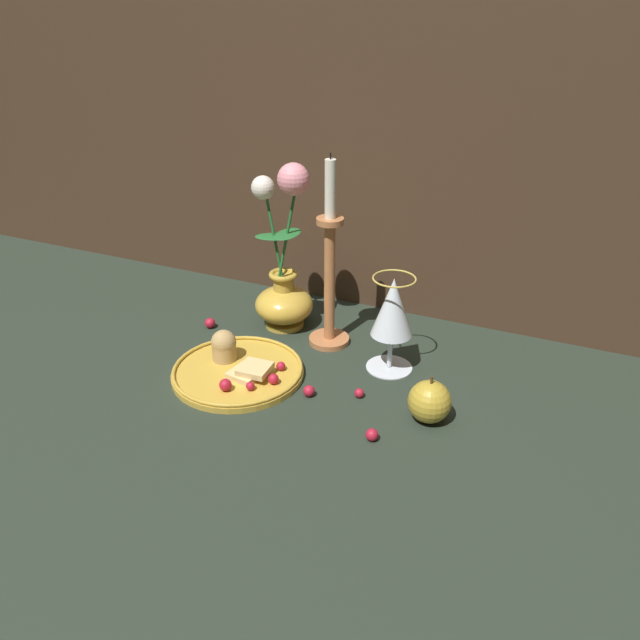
{
  "coord_description": "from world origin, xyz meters",
  "views": [
    {
      "loc": [
        0.42,
        -0.81,
        0.56
      ],
      "look_at": [
        0.06,
        -0.01,
        0.1
      ],
      "focal_mm": 35.0,
      "sensor_mm": 36.0,
      "label": 1
    }
  ],
  "objects_px": {
    "vase": "(284,281)",
    "plate_with_pastries": "(237,368)",
    "apple_beside_vase": "(429,402)",
    "candlestick": "(330,278)",
    "wine_glass": "(392,311)"
  },
  "relations": [
    {
      "from": "plate_with_pastries",
      "to": "apple_beside_vase",
      "type": "relative_size",
      "value": 2.86
    },
    {
      "from": "candlestick",
      "to": "apple_beside_vase",
      "type": "bearing_deg",
      "value": -34.11
    },
    {
      "from": "plate_with_pastries",
      "to": "candlestick",
      "type": "xyz_separation_m",
      "value": [
        0.1,
        0.16,
        0.11
      ]
    },
    {
      "from": "plate_with_pastries",
      "to": "apple_beside_vase",
      "type": "bearing_deg",
      "value": 1.52
    },
    {
      "from": "plate_with_pastries",
      "to": "candlestick",
      "type": "distance_m",
      "value": 0.22
    },
    {
      "from": "candlestick",
      "to": "apple_beside_vase",
      "type": "relative_size",
      "value": 4.47
    },
    {
      "from": "vase",
      "to": "plate_with_pastries",
      "type": "height_order",
      "value": "vase"
    },
    {
      "from": "wine_glass",
      "to": "apple_beside_vase",
      "type": "distance_m",
      "value": 0.17
    },
    {
      "from": "apple_beside_vase",
      "to": "wine_glass",
      "type": "bearing_deg",
      "value": 130.81
    },
    {
      "from": "plate_with_pastries",
      "to": "vase",
      "type": "bearing_deg",
      "value": 91.3
    },
    {
      "from": "plate_with_pastries",
      "to": "candlestick",
      "type": "height_order",
      "value": "candlestick"
    },
    {
      "from": "plate_with_pastries",
      "to": "wine_glass",
      "type": "bearing_deg",
      "value": 28.77
    },
    {
      "from": "candlestick",
      "to": "apple_beside_vase",
      "type": "xyz_separation_m",
      "value": [
        0.23,
        -0.15,
        -0.09
      ]
    },
    {
      "from": "candlestick",
      "to": "apple_beside_vase",
      "type": "distance_m",
      "value": 0.29
    },
    {
      "from": "wine_glass",
      "to": "vase",
      "type": "bearing_deg",
      "value": 164.92
    }
  ]
}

